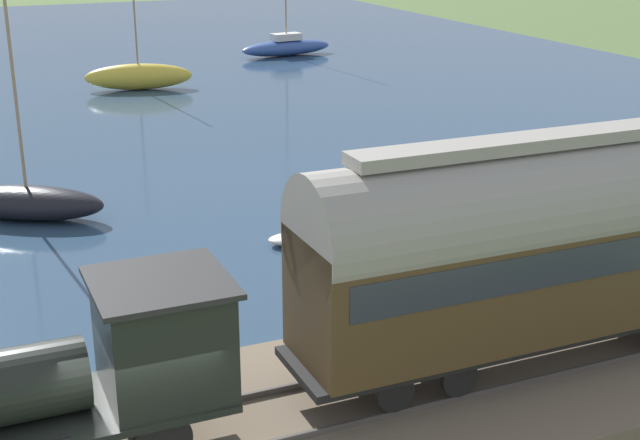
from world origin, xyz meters
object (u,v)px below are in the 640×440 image
rowboat_near_shore (375,271)px  sailboat_black (27,201)px  sailboat_yellow (139,76)px  sailboat_blue (286,47)px  rowboat_off_pier (308,238)px  steam_locomotive (83,367)px  passenger_coach (549,236)px

rowboat_near_shore → sailboat_black: bearing=47.6°
sailboat_black → sailboat_yellow: sailboat_black is taller
sailboat_blue → rowboat_off_pier: bearing=153.6°
sailboat_black → steam_locomotive: bearing=-150.7°
rowboat_off_pier → sailboat_black: bearing=67.2°
sailboat_yellow → rowboat_near_shore: bearing=-168.0°
rowboat_near_shore → passenger_coach: bearing=-166.9°
passenger_coach → sailboat_yellow: size_ratio=1.50×
sailboat_black → rowboat_off_pier: bearing=-96.2°
sailboat_blue → sailboat_black: (-27.72, 19.54, -0.02)m
steam_locomotive → passenger_coach: size_ratio=0.58×
passenger_coach → sailboat_blue: size_ratio=1.23×
sailboat_yellow → rowboat_off_pier: (-25.39, 0.71, -0.54)m
steam_locomotive → sailboat_black: 14.58m
sailboat_yellow → rowboat_near_shore: sailboat_yellow is taller
steam_locomotive → sailboat_blue: bearing=-25.4°
sailboat_yellow → rowboat_off_pier: bearing=-169.4°
sailboat_blue → sailboat_yellow: sailboat_blue is taller
steam_locomotive → sailboat_yellow: size_ratio=0.87×
steam_locomotive → sailboat_black: (14.49, -0.53, -1.55)m
passenger_coach → sailboat_black: size_ratio=1.24×
passenger_coach → sailboat_black: (14.49, 8.67, -2.47)m
sailboat_black → sailboat_blue: bearing=-3.8°
passenger_coach → rowboat_off_pier: passenger_coach is taller
sailboat_black → rowboat_off_pier: size_ratio=3.51×
steam_locomotive → rowboat_near_shore: bearing=-54.8°
passenger_coach → sailboat_yellow: 34.42m
sailboat_yellow → rowboat_near_shore: (-28.43, 0.07, -0.52)m
sailboat_blue → sailboat_black: size_ratio=1.00×
sailboat_yellow → steam_locomotive: bearing=178.3°
rowboat_near_shore → rowboat_off_pier: 3.11m
sailboat_black → rowboat_off_pier: 9.09m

